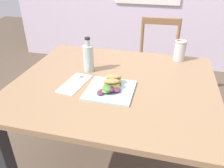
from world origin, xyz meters
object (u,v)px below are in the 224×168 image
at_px(sandwich_half_back, 113,79).
at_px(chair_wooden_far, 157,65).
at_px(mason_jar_iced_tea, 180,51).
at_px(bottle_cold_brew, 89,59).
at_px(dining_table, 114,99).
at_px(sandwich_half_front, 112,84).
at_px(fork_on_napkin, 76,82).
at_px(plate_lunch, 110,90).

bearing_deg(sandwich_half_back, chair_wooden_far, 78.27).
bearing_deg(mason_jar_iced_tea, bottle_cold_brew, -150.42).
bearing_deg(dining_table, sandwich_half_back, -84.33).
distance_m(bottle_cold_brew, mason_jar_iced_tea, 0.63).
bearing_deg(sandwich_half_front, dining_table, 94.06).
height_order(dining_table, bottle_cold_brew, bottle_cold_brew).
height_order(fork_on_napkin, mason_jar_iced_tea, mason_jar_iced_tea).
xyz_separation_m(plate_lunch, bottle_cold_brew, (-0.19, 0.21, 0.07)).
relative_size(plate_lunch, bottle_cold_brew, 1.16).
height_order(plate_lunch, sandwich_half_front, sandwich_half_front).
bearing_deg(sandwich_half_front, mason_jar_iced_tea, 55.13).
bearing_deg(chair_wooden_far, bottle_cold_brew, -115.44).
height_order(sandwich_half_back, mason_jar_iced_tea, mason_jar_iced_tea).
relative_size(sandwich_half_front, fork_on_napkin, 0.51).
relative_size(plate_lunch, sandwich_half_front, 2.64).
height_order(chair_wooden_far, sandwich_half_front, chair_wooden_far).
relative_size(chair_wooden_far, sandwich_half_front, 9.14).
relative_size(fork_on_napkin, mason_jar_iced_tea, 1.33).
relative_size(dining_table, bottle_cold_brew, 5.30).
height_order(plate_lunch, fork_on_napkin, plate_lunch).
bearing_deg(chair_wooden_far, sandwich_half_back, -101.73).
bearing_deg(plate_lunch, sandwich_half_front, 67.94).
height_order(sandwich_half_front, fork_on_napkin, sandwich_half_front).
distance_m(dining_table, bottle_cold_brew, 0.29).
relative_size(dining_table, fork_on_napkin, 6.17).
bearing_deg(sandwich_half_back, fork_on_napkin, -173.61).
distance_m(dining_table, sandwich_half_back, 0.17).
bearing_deg(sandwich_half_back, plate_lunch, -91.63).
bearing_deg(dining_table, bottle_cold_brew, 152.03).
distance_m(chair_wooden_far, mason_jar_iced_tea, 0.65).
height_order(chair_wooden_far, sandwich_half_back, chair_wooden_far).
bearing_deg(bottle_cold_brew, fork_on_napkin, -97.23).
relative_size(chair_wooden_far, mason_jar_iced_tea, 6.26).
bearing_deg(mason_jar_iced_tea, fork_on_napkin, -140.12).
distance_m(dining_table, mason_jar_iced_tea, 0.58).
height_order(plate_lunch, bottle_cold_brew, bottle_cold_brew).
xyz_separation_m(chair_wooden_far, plate_lunch, (-0.20, -1.04, 0.30)).
xyz_separation_m(sandwich_half_front, bottle_cold_brew, (-0.20, 0.20, 0.04)).
height_order(dining_table, sandwich_half_back, sandwich_half_back).
distance_m(sandwich_half_back, bottle_cold_brew, 0.24).
distance_m(dining_table, chair_wooden_far, 0.97).
distance_m(dining_table, sandwich_half_front, 0.19).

